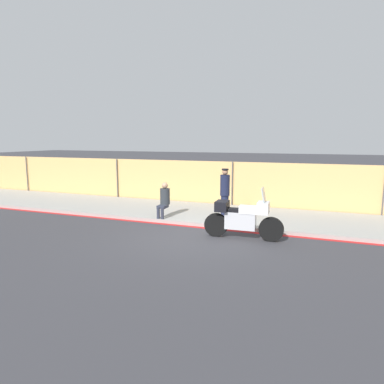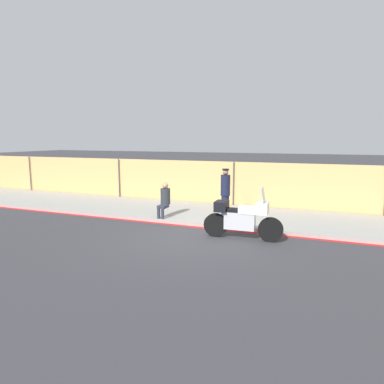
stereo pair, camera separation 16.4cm
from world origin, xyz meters
name	(u,v)px [view 1 (the left image)]	position (x,y,z in m)	size (l,w,h in m)	color
ground_plane	(192,238)	(0.00, 0.00, 0.00)	(120.00, 120.00, 0.00)	#38383D
sidewalk	(220,215)	(0.00, 3.07, 0.06)	(42.38, 3.54, 0.13)	#9E9E99
curb_paint_stripe	(205,228)	(0.00, 1.21, 0.00)	(42.38, 0.18, 0.01)	red
storefront_fence	(233,185)	(0.00, 4.92, 0.98)	(40.27, 0.17, 1.97)	#E5B26B
motorcycle	(242,218)	(1.41, 0.44, 0.63)	(2.35, 0.54, 1.56)	black
officer_standing	(225,192)	(0.26, 2.69, 1.02)	(0.35, 0.35, 1.73)	#191E38
person_seated_on_curb	(164,198)	(-1.74, 1.74, 0.82)	(0.35, 0.64, 1.25)	#2D3342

